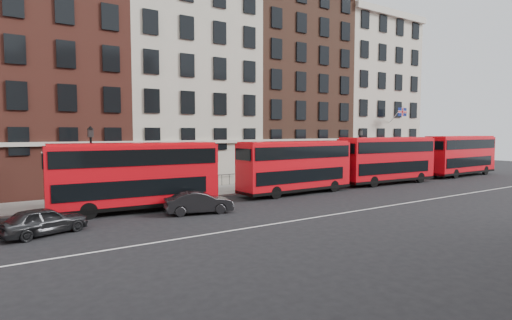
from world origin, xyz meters
TOP-DOWN VIEW (x-y plane):
  - ground at (0.00, 0.00)m, footprint 120.00×120.00m
  - pavement at (0.00, 10.50)m, footprint 80.00×5.00m
  - kerb at (0.00, 8.00)m, footprint 80.00×0.30m
  - road_centre_line at (0.00, -2.00)m, footprint 70.00×0.12m
  - building_terrace at (-0.31, 17.88)m, footprint 64.00×11.95m
  - bus_b at (-8.45, 5.79)m, footprint 10.59×3.28m
  - bus_c at (4.68, 5.78)m, footprint 10.35×2.75m
  - bus_d at (16.20, 5.79)m, footprint 10.99×3.19m
  - bus_e at (29.20, 5.78)m, footprint 11.06×2.91m
  - car_rear at (-14.02, 2.40)m, footprint 4.42×2.92m
  - car_front at (-5.38, 2.88)m, footprint 4.41×2.38m
  - lamp_post_left at (-10.55, 8.39)m, footprint 0.44×0.44m
  - lamp_post_right at (15.74, 8.82)m, footprint 0.44×0.44m
  - traffic_light at (26.72, 8.43)m, footprint 0.25×0.45m
  - iron_railings at (0.00, 12.70)m, footprint 6.60×0.06m

SIDE VIEW (x-z plane):
  - ground at x=0.00m, z-range 0.00..0.00m
  - road_centre_line at x=0.00m, z-range 0.00..0.01m
  - pavement at x=0.00m, z-range 0.00..0.15m
  - kerb at x=0.00m, z-range 0.00..0.16m
  - iron_railings at x=0.00m, z-range 0.15..1.15m
  - car_front at x=-5.38m, z-range 0.00..1.38m
  - car_rear at x=-14.02m, z-range 0.00..1.40m
  - bus_c at x=4.68m, z-range 0.16..4.48m
  - bus_b at x=-8.45m, z-range 0.16..4.54m
  - traffic_light at x=26.72m, z-range 0.81..4.08m
  - bus_d at x=16.20m, z-range 0.17..4.73m
  - bus_e at x=29.20m, z-range 0.17..4.79m
  - lamp_post_left at x=-10.55m, z-range 0.42..5.74m
  - lamp_post_right at x=15.74m, z-range 0.42..5.74m
  - building_terrace at x=-0.31m, z-range -0.76..21.24m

